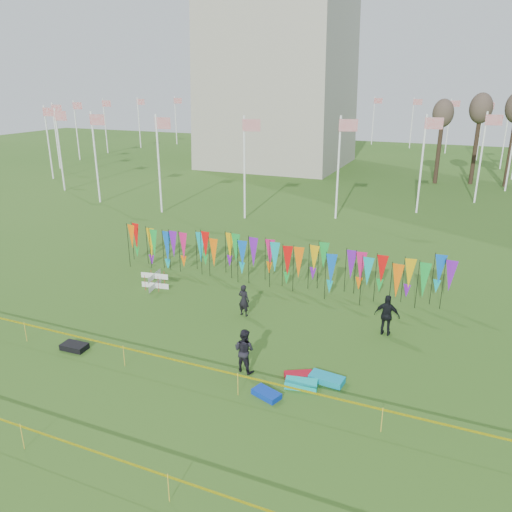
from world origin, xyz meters
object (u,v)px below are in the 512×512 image
at_px(person_right, 387,315).
at_px(kite_bag_red, 299,375).
at_px(person_left, 244,300).
at_px(box_kite, 155,281).
at_px(kite_bag_blue, 266,394).
at_px(kite_bag_turquoise, 301,384).
at_px(kite_bag_teal, 327,379).
at_px(kite_bag_black, 74,347).
at_px(person_mid, 244,350).

xyz_separation_m(person_right, kite_bag_red, (-2.42, -4.67, -0.83)).
xyz_separation_m(person_left, kite_bag_red, (4.04, -3.99, -0.68)).
relative_size(box_kite, kite_bag_blue, 0.87).
distance_m(kite_bag_turquoise, kite_bag_teal, 1.02).
height_order(kite_bag_red, kite_bag_black, kite_bag_black).
bearing_deg(person_right, person_mid, 50.31).
bearing_deg(kite_bag_turquoise, kite_bag_blue, -132.00).
height_order(person_left, kite_bag_black, person_left).
bearing_deg(kite_bag_black, kite_bag_blue, 0.39).
distance_m(person_right, kite_bag_turquoise, 5.68).
xyz_separation_m(kite_bag_turquoise, kite_bag_red, (-0.26, 0.52, -0.02)).
bearing_deg(person_mid, person_left, -55.37).
height_order(box_kite, kite_bag_red, box_kite).
relative_size(person_left, kite_bag_black, 1.48).
height_order(person_right, kite_bag_teal, person_right).
relative_size(person_left, kite_bag_blue, 1.56).
distance_m(person_mid, person_right, 6.72).
xyz_separation_m(person_left, kite_bag_turquoise, (4.30, -4.51, -0.66)).
relative_size(person_right, kite_bag_blue, 1.85).
height_order(kite_bag_turquoise, kite_bag_black, kite_bag_black).
bearing_deg(kite_bag_red, box_kite, 152.31).
relative_size(kite_bag_red, kite_bag_teal, 0.84).
bearing_deg(person_mid, kite_bag_red, -160.76).
relative_size(person_right, kite_bag_turquoise, 1.61).
distance_m(kite_bag_turquoise, kite_bag_black, 9.50).
height_order(person_left, kite_bag_turquoise, person_left).
bearing_deg(person_mid, kite_bag_blue, 149.04).
distance_m(person_mid, kite_bag_red, 2.24).
bearing_deg(person_left, kite_bag_teal, 151.07).
height_order(person_right, kite_bag_blue, person_right).
bearing_deg(person_mid, kite_bag_black, 20.38).
relative_size(person_right, kite_bag_black, 1.76).
xyz_separation_m(person_right, kite_bag_black, (-11.59, -6.28, -0.80)).
height_order(box_kite, person_left, person_left).
xyz_separation_m(person_left, person_mid, (1.97, -4.32, 0.09)).
height_order(box_kite, person_right, person_right).
xyz_separation_m(person_left, person_right, (6.46, 0.68, 0.15)).
height_order(kite_bag_black, kite_bag_teal, kite_bag_black).
bearing_deg(kite_bag_turquoise, person_mid, 175.45).
xyz_separation_m(person_left, kite_bag_teal, (5.07, -3.84, -0.66)).
bearing_deg(box_kite, person_mid, -35.38).
xyz_separation_m(box_kite, person_mid, (7.66, -5.44, 0.43)).
bearing_deg(box_kite, person_right, -2.06).
xyz_separation_m(kite_bag_turquoise, kite_bag_black, (-9.43, -1.10, 0.01)).
bearing_deg(kite_bag_turquoise, person_left, 133.68).
height_order(person_mid, kite_bag_blue, person_mid).
xyz_separation_m(person_mid, kite_bag_teal, (3.10, 0.48, -0.75)).
xyz_separation_m(person_mid, kite_bag_red, (2.07, 0.33, -0.77)).
xyz_separation_m(person_mid, person_right, (4.49, 5.00, 0.06)).
bearing_deg(person_left, box_kite, -2.90).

